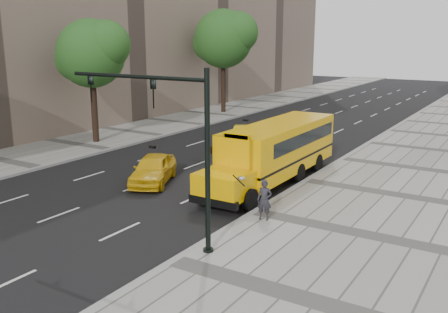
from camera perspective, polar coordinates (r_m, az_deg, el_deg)
The scene contains 12 objects.
ground at distance 28.89m, azimuth -1.69°, elevation -1.24°, with size 140.00×140.00×0.00m, color black.
sidewalk_museum at distance 24.60m, azimuth 22.36°, elevation -4.74°, with size 12.00×140.00×0.15m, color #9A9891.
sidewalk_far at distance 36.00m, azimuth -16.44°, elevation 1.28°, with size 6.00×140.00×0.15m, color #9A9891.
curb_museum at distance 26.14m, azimuth 9.34°, elevation -2.83°, with size 0.30×140.00×0.15m, color gray.
curb_far at distance 33.85m, azimuth -13.04°, elevation 0.74°, with size 0.30×140.00×0.15m, color gray.
tree_b at distance 35.72m, azimuth -14.87°, elevation 11.38°, with size 5.24×4.66×8.59m.
tree_c at distance 48.96m, azimuth 0.03°, elevation 13.37°, with size 6.29×5.59×9.99m.
school_bus at distance 25.96m, azimuth 6.09°, elevation 1.01°, with size 2.96×11.56×3.19m.
taxi_near at distance 25.89m, azimuth -8.10°, elevation -1.43°, with size 1.74×4.33×1.48m, color yellow.
taxi_far at distance 33.60m, azimuth 2.46°, elevation 2.17°, with size 1.59×4.57×1.51m, color yellow.
pedestrian at distance 20.14m, azimuth 4.64°, elevation -4.97°, with size 0.60×0.40×1.66m, color #28262D.
traffic_signal at distance 17.10m, azimuth -5.84°, elevation 2.47°, with size 6.18×0.36×6.40m.
Camera 1 is at (15.51, -23.24, 7.34)m, focal length 40.00 mm.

